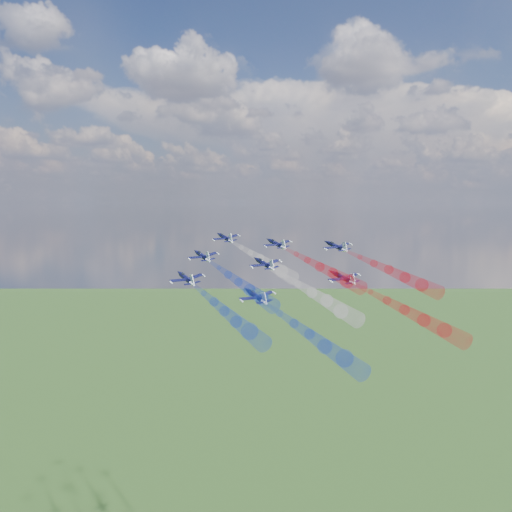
% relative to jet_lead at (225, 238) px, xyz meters
% --- Properties ---
extents(jet_lead, '(13.62, 13.36, 6.03)m').
position_rel_jet_lead_xyz_m(jet_lead, '(0.00, 0.00, 0.00)').
color(jet_lead, black).
extents(trail_lead, '(27.23, 22.49, 10.44)m').
position_rel_jet_lead_xyz_m(trail_lead, '(15.99, -12.25, -4.24)').
color(trail_lead, white).
extents(jet_inner_left, '(13.62, 13.36, 6.03)m').
position_rel_jet_lead_xyz_m(jet_inner_left, '(1.81, -17.03, -3.73)').
color(jet_inner_left, black).
extents(trail_inner_left, '(27.23, 22.49, 10.44)m').
position_rel_jet_lead_xyz_m(trail_inner_left, '(17.80, -29.28, -7.97)').
color(trail_inner_left, '#1737C6').
extents(jet_inner_right, '(13.62, 13.36, 6.03)m').
position_rel_jet_lead_xyz_m(jet_inner_right, '(16.61, -1.96, -1.15)').
color(jet_inner_right, black).
extents(trail_inner_right, '(27.23, 22.49, 10.44)m').
position_rel_jet_lead_xyz_m(trail_inner_right, '(32.61, -14.21, -5.38)').
color(trail_inner_right, red).
extents(jet_outer_left, '(13.62, 13.36, 6.03)m').
position_rel_jet_lead_xyz_m(jet_outer_left, '(6.24, -33.04, -7.39)').
color(jet_outer_left, black).
extents(trail_outer_left, '(27.23, 22.49, 10.44)m').
position_rel_jet_lead_xyz_m(trail_outer_left, '(22.23, -45.29, -11.62)').
color(trail_outer_left, '#1737C6').
extents(jet_center_third, '(13.62, 13.36, 6.03)m').
position_rel_jet_lead_xyz_m(jet_center_third, '(19.76, -18.40, -4.87)').
color(jet_center_third, black).
extents(trail_center_third, '(27.23, 22.49, 10.44)m').
position_rel_jet_lead_xyz_m(trail_center_third, '(35.75, -30.65, -9.10)').
color(trail_center_third, white).
extents(jet_outer_right, '(13.62, 13.36, 6.03)m').
position_rel_jet_lead_xyz_m(jet_outer_right, '(32.75, 0.21, -1.50)').
color(jet_outer_right, black).
extents(trail_outer_right, '(27.23, 22.49, 10.44)m').
position_rel_jet_lead_xyz_m(trail_outer_right, '(48.74, -12.04, -5.74)').
color(trail_outer_right, red).
extents(jet_rear_left, '(13.62, 13.36, 6.03)m').
position_rel_jet_lead_xyz_m(jet_rear_left, '(24.17, -33.95, -10.22)').
color(jet_rear_left, black).
extents(trail_rear_left, '(27.23, 22.49, 10.44)m').
position_rel_jet_lead_xyz_m(trail_rear_left, '(40.16, -46.20, -14.46)').
color(trail_rear_left, '#1737C6').
extents(jet_rear_right, '(13.62, 13.36, 6.03)m').
position_rel_jet_lead_xyz_m(jet_rear_right, '(39.10, -17.33, -7.40)').
color(jet_rear_right, black).
extents(trail_rear_right, '(27.23, 22.49, 10.44)m').
position_rel_jet_lead_xyz_m(trail_rear_right, '(55.10, -29.57, -11.64)').
color(trail_rear_right, red).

